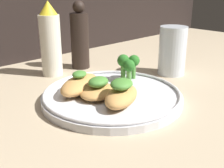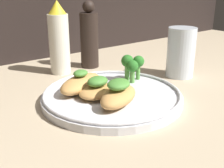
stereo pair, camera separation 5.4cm
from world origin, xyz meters
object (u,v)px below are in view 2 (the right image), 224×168
at_px(plate, 112,96).
at_px(broccoli_bunch, 132,64).
at_px(drinking_glass, 181,52).
at_px(sauce_bottle, 59,39).
at_px(pepper_grinder, 89,38).

xyz_separation_m(plate, broccoli_bunch, (0.08, 0.03, 0.04)).
xyz_separation_m(broccoli_bunch, drinking_glass, (0.14, -0.01, 0.01)).
xyz_separation_m(broccoli_bunch, sauce_bottle, (-0.08, 0.19, 0.03)).
distance_m(broccoli_bunch, drinking_glass, 0.14).
height_order(plate, pepper_grinder, pepper_grinder).
relative_size(broccoli_bunch, drinking_glass, 0.49).
distance_m(broccoli_bunch, pepper_grinder, 0.19).
height_order(plate, drinking_glass, drinking_glass).
height_order(pepper_grinder, drinking_glass, pepper_grinder).
relative_size(broccoli_bunch, sauce_bottle, 0.32).
distance_m(pepper_grinder, drinking_glass, 0.24).
relative_size(broccoli_bunch, pepper_grinder, 0.33).
height_order(plate, broccoli_bunch, broccoli_bunch).
bearing_deg(drinking_glass, sauce_bottle, 137.43).
bearing_deg(drinking_glass, plate, -175.25).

